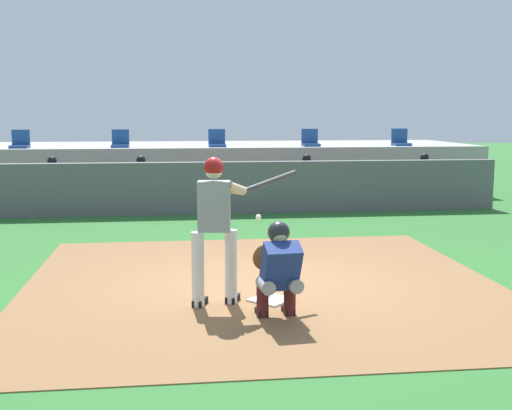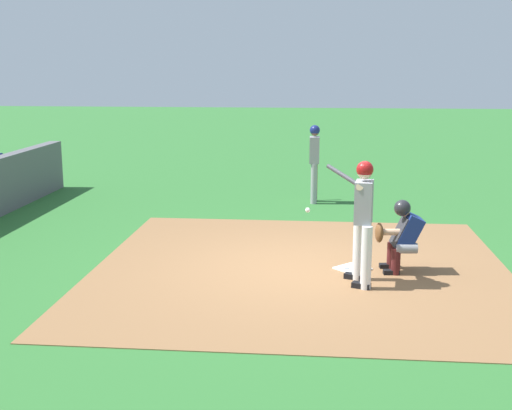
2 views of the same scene
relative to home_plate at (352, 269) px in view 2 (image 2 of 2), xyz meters
The scene contains 7 objects.
ground_plane 0.80m from the home_plate, 90.00° to the left, with size 80.00×80.00×0.00m, color #2D6B2D.
dirt_infield 0.80m from the home_plate, 90.00° to the left, with size 6.40×6.40×0.01m, color olive.
home_plate is the anchor object (origin of this frame).
batter_at_plate 1.22m from the home_plate, behind, with size 1.37×0.67×1.80m.
catcher_crouched 0.92m from the home_plate, 92.20° to the right, with size 0.52×1.79×1.13m.
on_deck_batter 5.27m from the home_plate, ahead, with size 0.58×0.23×1.79m.
dugout_player_3 9.67m from the home_plate, 57.58° to the left, with size 0.49×0.70×1.30m.
Camera 2 is at (-9.98, -0.26, 3.11)m, focal length 46.78 mm.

